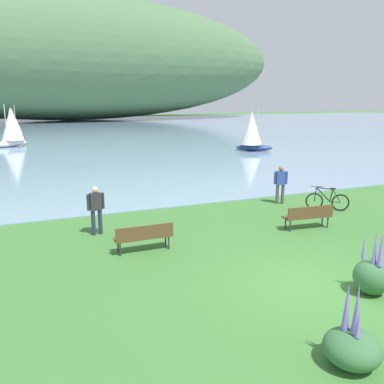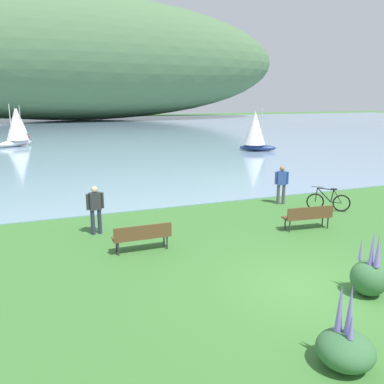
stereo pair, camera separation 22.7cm
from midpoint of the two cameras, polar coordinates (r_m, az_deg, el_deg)
ground_plane at (r=10.71m, az=16.17°, el=-12.84°), size 200.00×200.00×0.00m
bay_water at (r=56.19m, az=-14.89°, el=8.33°), size 180.00×80.00×0.04m
distant_hillside at (r=86.08m, az=-16.32°, el=17.97°), size 87.50×28.00×24.15m
park_bench_near_camera at (r=12.33m, az=-6.64°, el=-6.19°), size 1.80×0.49×0.88m
park_bench_further_along at (r=14.84m, az=16.79°, el=-3.27°), size 1.84×0.66×0.88m
bicycle_leaning_near_bench at (r=17.57m, az=19.34°, el=-1.30°), size 1.50×1.05×1.01m
person_at_shoreline at (r=17.97m, az=13.10°, el=1.34°), size 0.58×0.34×1.71m
person_on_the_grass at (r=14.00m, az=-13.27°, el=-2.09°), size 0.61×0.26×1.71m
echium_bush_closest_to_camera at (r=10.63m, az=24.72°, el=-10.89°), size 0.87×0.87×1.65m
echium_bush_beside_closest at (r=7.99m, az=21.98°, el=-20.00°), size 1.02×1.02×1.58m
sailboat_nearest_to_shore at (r=35.31m, az=9.28°, el=8.69°), size 3.16×2.70×3.73m
sailboat_mid_bay at (r=49.62m, az=-23.61°, el=9.10°), size 2.80×3.10×3.73m
sailboat_toward_hillside at (r=41.80m, az=-23.81°, el=8.62°), size 3.32×2.95×3.99m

